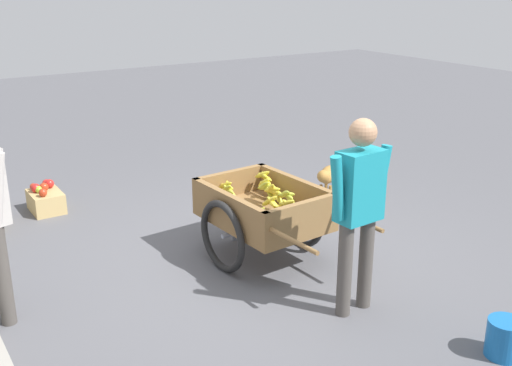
{
  "coord_description": "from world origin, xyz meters",
  "views": [
    {
      "loc": [
        -4.16,
        2.64,
        2.45
      ],
      "look_at": [
        0.03,
        -0.07,
        0.75
      ],
      "focal_mm": 43.23,
      "sensor_mm": 36.0,
      "label": 1
    }
  ],
  "objects_px": {
    "plastic_bucket": "(505,338)",
    "fruit_cart": "(264,212)",
    "mixed_fruit_crate": "(46,200)",
    "vendor_person": "(359,201)",
    "dog": "(328,175)"
  },
  "relations": [
    {
      "from": "mixed_fruit_crate",
      "to": "vendor_person",
      "type": "bearing_deg",
      "value": -157.45
    },
    {
      "from": "dog",
      "to": "fruit_cart",
      "type": "bearing_deg",
      "value": 121.64
    },
    {
      "from": "vendor_person",
      "to": "dog",
      "type": "height_order",
      "value": "vendor_person"
    },
    {
      "from": "mixed_fruit_crate",
      "to": "fruit_cart",
      "type": "bearing_deg",
      "value": -149.09
    },
    {
      "from": "dog",
      "to": "plastic_bucket",
      "type": "bearing_deg",
      "value": 162.35
    },
    {
      "from": "plastic_bucket",
      "to": "mixed_fruit_crate",
      "type": "relative_size",
      "value": 0.6
    },
    {
      "from": "fruit_cart",
      "to": "plastic_bucket",
      "type": "xyz_separation_m",
      "value": [
        -2.15,
        -0.51,
        -0.31
      ]
    },
    {
      "from": "dog",
      "to": "plastic_bucket",
      "type": "distance_m",
      "value": 3.22
    },
    {
      "from": "vendor_person",
      "to": "dog",
      "type": "bearing_deg",
      "value": -34.62
    },
    {
      "from": "vendor_person",
      "to": "mixed_fruit_crate",
      "type": "xyz_separation_m",
      "value": [
        3.4,
        1.41,
        -0.76
      ]
    },
    {
      "from": "fruit_cart",
      "to": "mixed_fruit_crate",
      "type": "bearing_deg",
      "value": 30.91
    },
    {
      "from": "fruit_cart",
      "to": "vendor_person",
      "type": "relative_size",
      "value": 1.13
    },
    {
      "from": "plastic_bucket",
      "to": "fruit_cart",
      "type": "bearing_deg",
      "value": 13.3
    },
    {
      "from": "dog",
      "to": "mixed_fruit_crate",
      "type": "height_order",
      "value": "dog"
    },
    {
      "from": "fruit_cart",
      "to": "dog",
      "type": "height_order",
      "value": "fruit_cart"
    }
  ]
}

